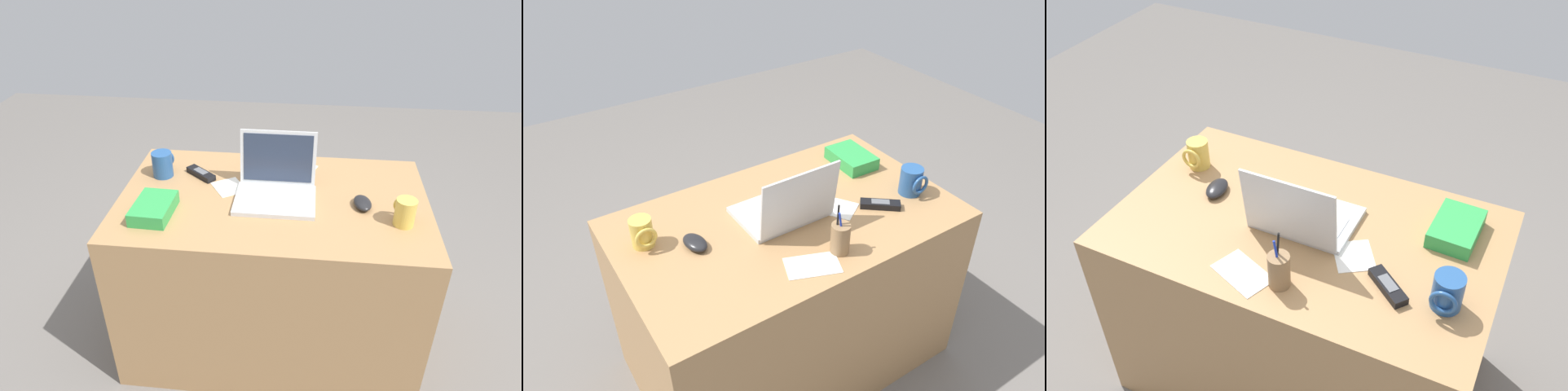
{
  "view_description": "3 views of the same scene",
  "coord_description": "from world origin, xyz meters",
  "views": [
    {
      "loc": [
        0.12,
        -1.61,
        1.76
      ],
      "look_at": [
        -0.04,
        -0.06,
        0.8
      ],
      "focal_mm": 33.01,
      "sensor_mm": 36.0,
      "label": 1
    },
    {
      "loc": [
        0.82,
        1.23,
        1.86
      ],
      "look_at": [
        0.01,
        -0.0,
        0.85
      ],
      "focal_mm": 35.36,
      "sensor_mm": 36.0,
      "label": 2
    },
    {
      "loc": [
        -0.61,
        1.25,
        1.98
      ],
      "look_at": [
        0.02,
        -0.05,
        0.83
      ],
      "focal_mm": 40.52,
      "sensor_mm": 36.0,
      "label": 3
    }
  ],
  "objects": [
    {
      "name": "paper_note_near_laptop",
      "position": [
        0.08,
        0.26,
        0.75
      ],
      "size": [
        0.2,
        0.16,
        0.0
      ],
      "primitive_type": "cube",
      "rotation": [
        0.0,
        0.0,
        -0.37
      ],
      "color": "white",
      "rests_on": "desk"
    },
    {
      "name": "paper_note_left",
      "position": [
        -0.19,
        0.06,
        0.75
      ],
      "size": [
        0.17,
        0.17,
        0.0
      ],
      "primitive_type": "cube",
      "rotation": [
        0.0,
        0.0,
        0.57
      ],
      "color": "white",
      "rests_on": "desk"
    },
    {
      "name": "computer_mouse",
      "position": [
        0.35,
        -0.03,
        0.77
      ],
      "size": [
        0.08,
        0.12,
        0.03
      ],
      "primitive_type": "ellipsoid",
      "rotation": [
        0.0,
        0.0,
        0.15
      ],
      "color": "black",
      "rests_on": "desk"
    },
    {
      "name": "desk",
      "position": [
        0.0,
        0.0,
        0.38
      ],
      "size": [
        1.22,
        0.74,
        0.75
      ],
      "primitive_type": "cube",
      "color": "#A87C4F",
      "rests_on": "ground"
    },
    {
      "name": "ground_plane",
      "position": [
        0.0,
        0.0,
        0.0
      ],
      "size": [
        6.0,
        6.0,
        0.0
      ],
      "primitive_type": "plane",
      "color": "slate"
    },
    {
      "name": "cordless_phone",
      "position": [
        -0.32,
        0.14,
        0.76
      ],
      "size": [
        0.14,
        0.13,
        0.03
      ],
      "color": "black",
      "rests_on": "desk"
    },
    {
      "name": "coffee_mug_tall",
      "position": [
        -0.48,
        0.13,
        0.81
      ],
      "size": [
        0.09,
        0.1,
        0.11
      ],
      "color": "#26518C",
      "rests_on": "desk"
    },
    {
      "name": "snack_bag",
      "position": [
        -0.43,
        -0.17,
        0.78
      ],
      "size": [
        0.14,
        0.21,
        0.05
      ],
      "primitive_type": "cube",
      "rotation": [
        0.0,
        0.0,
        -0.04
      ],
      "color": "green",
      "rests_on": "desk"
    },
    {
      "name": "laptop",
      "position": [
        0.01,
        0.01,
        0.8
      ],
      "size": [
        0.31,
        0.26,
        0.24
      ],
      "color": "silver",
      "rests_on": "desk"
    },
    {
      "name": "coffee_mug_white",
      "position": [
        0.49,
        -0.13,
        0.8
      ],
      "size": [
        0.07,
        0.09,
        0.1
      ],
      "color": "#E0BC4C",
      "rests_on": "desk"
    },
    {
      "name": "pen_holder",
      "position": [
        -0.04,
        0.25,
        0.81
      ],
      "size": [
        0.06,
        0.06,
        0.18
      ],
      "color": "olive",
      "rests_on": "desk"
    }
  ]
}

